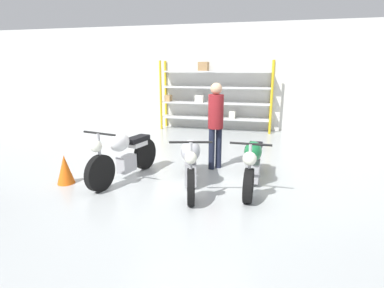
% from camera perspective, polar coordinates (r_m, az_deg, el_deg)
% --- Properties ---
extents(ground_plane, '(30.00, 30.00, 0.00)m').
position_cam_1_polar(ground_plane, '(5.59, -0.96, -7.96)').
color(ground_plane, '#B2B7B7').
extents(back_wall, '(30.00, 0.08, 3.60)m').
position_cam_1_polar(back_wall, '(10.78, 6.65, 12.44)').
color(back_wall, silver).
rests_on(back_wall, ground_plane).
extents(shelving_rack, '(3.85, 0.63, 2.38)m').
position_cam_1_polar(shelving_rack, '(10.50, 4.13, 9.31)').
color(shelving_rack, gold).
rests_on(shelving_rack, ground_plane).
extents(motorcycle_white, '(0.77, 1.98, 1.05)m').
position_cam_1_polar(motorcycle_white, '(5.92, -12.80, -2.01)').
color(motorcycle_white, black).
rests_on(motorcycle_white, ground_plane).
extents(motorcycle_silver, '(0.81, 2.06, 1.02)m').
position_cam_1_polar(motorcycle_silver, '(5.40, -0.28, -3.58)').
color(motorcycle_silver, black).
rests_on(motorcycle_silver, ground_plane).
extents(motorcycle_green, '(0.66, 2.12, 0.98)m').
position_cam_1_polar(motorcycle_green, '(5.59, 11.52, -3.50)').
color(motorcycle_green, black).
rests_on(motorcycle_green, ground_plane).
extents(person_browsing, '(0.45, 0.45, 1.83)m').
position_cam_1_polar(person_browsing, '(6.29, 4.54, 4.83)').
color(person_browsing, '#1E2338').
rests_on(person_browsing, ground_plane).
extents(traffic_cone, '(0.32, 0.32, 0.55)m').
position_cam_1_polar(traffic_cone, '(6.09, -23.03, -4.48)').
color(traffic_cone, orange).
rests_on(traffic_cone, ground_plane).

